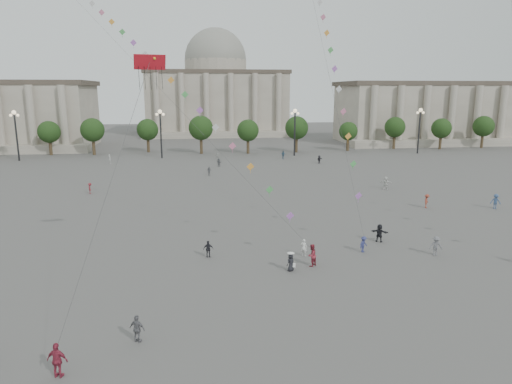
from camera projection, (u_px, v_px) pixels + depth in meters
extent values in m
plane|color=#504D4B|center=(295.00, 284.00, 35.40)|extent=(360.00, 360.00, 0.00)
cube|color=gray|center=(475.00, 114.00, 135.10)|extent=(80.00, 22.00, 16.00)
cube|color=#4A4036|center=(478.00, 84.00, 133.23)|extent=(81.60, 22.44, 1.20)
cube|color=gray|center=(501.00, 142.00, 124.03)|extent=(84.00, 4.00, 2.00)
cube|color=gray|center=(216.00, 104.00, 159.04)|extent=(46.00, 30.00, 20.00)
cube|color=#4A4036|center=(216.00, 73.00, 156.74)|extent=(46.92, 30.60, 1.20)
cube|color=gray|center=(219.00, 135.00, 144.55)|extent=(48.30, 4.00, 2.00)
cylinder|color=gray|center=(216.00, 67.00, 156.33)|extent=(21.00, 21.00, 5.00)
sphere|color=gray|center=(216.00, 60.00, 155.79)|extent=(21.00, 21.00, 21.00)
cylinder|color=#382B1C|center=(45.00, 148.00, 105.19)|extent=(0.70, 0.70, 3.52)
sphere|color=black|center=(44.00, 132.00, 104.39)|extent=(5.12, 5.12, 5.12)
cylinder|color=#382B1C|center=(99.00, 147.00, 106.71)|extent=(0.70, 0.70, 3.52)
sphere|color=black|center=(98.00, 131.00, 105.91)|extent=(5.12, 5.12, 5.12)
cylinder|color=#382B1C|center=(151.00, 146.00, 108.23)|extent=(0.70, 0.70, 3.52)
sphere|color=black|center=(150.00, 131.00, 107.43)|extent=(5.12, 5.12, 5.12)
cylinder|color=#382B1C|center=(202.00, 145.00, 109.75)|extent=(0.70, 0.70, 3.52)
sphere|color=black|center=(202.00, 130.00, 108.95)|extent=(5.12, 5.12, 5.12)
cylinder|color=#382B1C|center=(251.00, 145.00, 111.27)|extent=(0.70, 0.70, 3.52)
sphere|color=black|center=(251.00, 130.00, 110.47)|extent=(5.12, 5.12, 5.12)
cylinder|color=#382B1C|center=(299.00, 144.00, 112.78)|extent=(0.70, 0.70, 3.52)
sphere|color=black|center=(300.00, 129.00, 111.98)|extent=(5.12, 5.12, 5.12)
cylinder|color=#382B1C|center=(346.00, 143.00, 114.30)|extent=(0.70, 0.70, 3.52)
sphere|color=black|center=(347.00, 128.00, 113.50)|extent=(5.12, 5.12, 5.12)
cylinder|color=#382B1C|center=(392.00, 143.00, 115.82)|extent=(0.70, 0.70, 3.52)
sphere|color=black|center=(393.00, 128.00, 115.02)|extent=(5.12, 5.12, 5.12)
cylinder|color=#382B1C|center=(436.00, 142.00, 117.34)|extent=(0.70, 0.70, 3.52)
sphere|color=black|center=(437.00, 127.00, 116.54)|extent=(5.12, 5.12, 5.12)
cylinder|color=#382B1C|center=(479.00, 141.00, 118.86)|extent=(0.70, 0.70, 3.52)
sphere|color=black|center=(481.00, 127.00, 118.06)|extent=(5.12, 5.12, 5.12)
cylinder|color=#262628|center=(17.00, 137.00, 96.36)|extent=(0.36, 0.36, 10.00)
sphere|color=#FFE5B2|center=(14.00, 112.00, 95.23)|extent=(0.90, 0.90, 0.90)
sphere|color=#FFE5B2|center=(11.00, 115.00, 95.28)|extent=(0.60, 0.60, 0.60)
sphere|color=#FFE5B2|center=(18.00, 115.00, 95.45)|extent=(0.60, 0.60, 0.60)
cylinder|color=#262628|center=(161.00, 136.00, 100.16)|extent=(0.36, 0.36, 10.00)
sphere|color=#FFE5B2|center=(160.00, 112.00, 99.03)|extent=(0.90, 0.90, 0.90)
sphere|color=#FFE5B2|center=(157.00, 114.00, 99.07)|extent=(0.60, 0.60, 0.60)
sphere|color=#FFE5B2|center=(163.00, 114.00, 99.25)|extent=(0.60, 0.60, 0.60)
cylinder|color=#262628|center=(295.00, 134.00, 103.96)|extent=(0.36, 0.36, 10.00)
sphere|color=#FFE5B2|center=(295.00, 111.00, 102.83)|extent=(0.90, 0.90, 0.90)
sphere|color=#FFE5B2|center=(292.00, 114.00, 102.87)|extent=(0.60, 0.60, 0.60)
sphere|color=#FFE5B2|center=(298.00, 113.00, 103.05)|extent=(0.60, 0.60, 0.60)
cylinder|color=#262628|center=(419.00, 132.00, 107.75)|extent=(0.36, 0.36, 10.00)
sphere|color=#FFE5B2|center=(421.00, 110.00, 106.62)|extent=(0.90, 0.90, 0.90)
sphere|color=#FFE5B2|center=(418.00, 113.00, 106.67)|extent=(0.60, 0.60, 0.60)
sphere|color=#FFE5B2|center=(423.00, 113.00, 106.84)|extent=(0.60, 0.60, 0.60)
imported|color=#325572|center=(283.00, 155.00, 99.74)|extent=(1.11, 0.61, 1.79)
imported|color=black|center=(379.00, 233.00, 45.00)|extent=(1.72, 1.30, 1.81)
imported|color=#B4B5B0|center=(217.00, 156.00, 98.65)|extent=(1.06, 1.44, 1.50)
imported|color=slate|center=(436.00, 246.00, 41.26)|extent=(1.27, 0.87, 1.80)
imported|color=silver|center=(386.00, 183.00, 69.16)|extent=(1.86, 1.31, 1.94)
imported|color=#953A28|center=(427.00, 201.00, 58.06)|extent=(1.21, 1.32, 1.79)
imported|color=#232127|center=(319.00, 159.00, 93.68)|extent=(1.56, 1.33, 1.69)
imported|color=#B9B9B5|center=(110.00, 159.00, 93.80)|extent=(0.65, 0.78, 1.84)
imported|color=slate|center=(219.00, 162.00, 89.88)|extent=(1.32, 1.48, 1.63)
imported|color=silver|center=(304.00, 248.00, 41.14)|extent=(0.70, 0.63, 1.60)
imported|color=#344D76|center=(496.00, 201.00, 57.63)|extent=(1.42, 1.14, 1.91)
imported|color=slate|center=(209.00, 171.00, 80.23)|extent=(0.96, 0.53, 1.56)
imported|color=maroon|center=(90.00, 188.00, 66.20)|extent=(0.85, 1.14, 1.58)
imported|color=maroon|center=(57.00, 360.00, 23.64)|extent=(1.22, 0.76, 1.94)
imported|color=black|center=(208.00, 249.00, 40.81)|extent=(0.93, 0.43, 1.55)
imported|color=slate|center=(137.00, 329.00, 26.98)|extent=(1.09, 0.82, 1.71)
imported|color=maroon|center=(312.00, 255.00, 38.75)|extent=(1.19, 1.16, 1.93)
imported|color=navy|center=(363.00, 244.00, 42.13)|extent=(1.13, 1.02, 1.52)
imported|color=black|center=(291.00, 262.00, 37.72)|extent=(0.87, 0.81, 1.50)
cone|color=white|center=(291.00, 252.00, 37.53)|extent=(0.52, 0.52, 0.14)
cylinder|color=white|center=(291.00, 253.00, 37.54)|extent=(0.60, 0.60, 0.02)
cube|color=white|center=(294.00, 265.00, 37.65)|extent=(0.22, 0.10, 0.35)
cube|color=red|center=(150.00, 62.00, 32.06)|extent=(2.26, 0.93, 1.02)
cube|color=#198924|center=(144.00, 58.00, 31.92)|extent=(0.38, 0.26, 0.34)
cube|color=#1D369D|center=(155.00, 58.00, 32.01)|extent=(0.38, 0.26, 0.34)
sphere|color=gold|center=(144.00, 58.00, 31.89)|extent=(0.20, 0.20, 0.20)
sphere|color=gold|center=(155.00, 58.00, 31.97)|extent=(0.20, 0.20, 0.20)
cylinder|color=#3F3F3F|center=(110.00, 184.00, 27.78)|extent=(0.02, 0.02, 19.49)
cylinder|color=#3F3F3F|center=(118.00, 44.00, 56.67)|extent=(0.02, 0.02, 73.43)
cube|color=#B064C8|center=(290.00, 216.00, 39.87)|extent=(0.76, 0.25, 0.76)
cube|color=#4FAC58|center=(270.00, 190.00, 41.22)|extent=(0.76, 0.25, 0.76)
cube|color=#F09E38|center=(250.00, 167.00, 42.60)|extent=(0.76, 0.25, 0.76)
cube|color=#D57094|center=(232.00, 146.00, 43.99)|extent=(0.76, 0.25, 0.76)
cube|color=silver|center=(216.00, 127.00, 45.40)|extent=(0.76, 0.25, 0.76)
cube|color=#B064C8|center=(200.00, 110.00, 46.82)|extent=(0.76, 0.25, 0.76)
cube|color=#4FAC58|center=(185.00, 95.00, 48.25)|extent=(0.76, 0.25, 0.76)
cube|color=#F09E38|center=(171.00, 80.00, 49.69)|extent=(0.76, 0.25, 0.76)
cube|color=#D57094|center=(158.00, 67.00, 51.14)|extent=(0.76, 0.25, 0.76)
cube|color=silver|center=(145.00, 54.00, 52.58)|extent=(0.76, 0.25, 0.76)
cube|color=#B064C8|center=(133.00, 43.00, 54.04)|extent=(0.76, 0.25, 0.76)
cube|color=#4FAC58|center=(122.00, 32.00, 55.50)|extent=(0.76, 0.25, 0.76)
cube|color=#F09E38|center=(112.00, 22.00, 56.96)|extent=(0.76, 0.25, 0.76)
cube|color=#D57094|center=(102.00, 12.00, 58.42)|extent=(0.76, 0.25, 0.76)
cube|color=silver|center=(92.00, 3.00, 59.89)|extent=(0.76, 0.25, 0.76)
cube|color=#B064C8|center=(359.00, 196.00, 43.28)|extent=(0.76, 0.25, 0.76)
cube|color=#4FAC58|center=(353.00, 164.00, 44.74)|extent=(0.76, 0.25, 0.76)
cube|color=#F09E38|center=(348.00, 136.00, 46.24)|extent=(0.76, 0.25, 0.76)
cube|color=#D57094|center=(343.00, 111.00, 47.78)|extent=(0.76, 0.25, 0.76)
cube|color=silver|center=(339.00, 89.00, 49.33)|extent=(0.76, 0.25, 0.76)
cube|color=#B064C8|center=(335.00, 69.00, 50.89)|extent=(0.76, 0.25, 0.76)
cube|color=#4FAC58|center=(331.00, 50.00, 52.47)|extent=(0.76, 0.25, 0.76)
cube|color=#F09E38|center=(327.00, 33.00, 54.06)|extent=(0.76, 0.25, 0.76)
cube|color=#D57094|center=(323.00, 17.00, 55.65)|extent=(0.76, 0.25, 0.76)
cube|color=silver|center=(320.00, 2.00, 57.26)|extent=(0.76, 0.25, 0.76)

